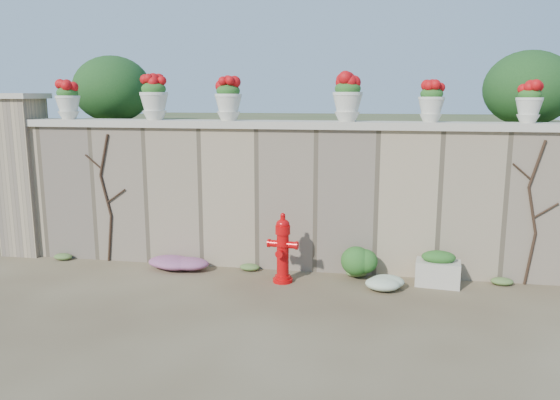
# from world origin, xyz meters

# --- Properties ---
(ground) EXTENTS (80.00, 80.00, 0.00)m
(ground) POSITION_xyz_m (0.00, 0.00, 0.00)
(ground) COLOR #4B3A25
(ground) RESTS_ON ground
(stone_wall) EXTENTS (8.00, 0.40, 2.00)m
(stone_wall) POSITION_xyz_m (0.00, 1.80, 1.00)
(stone_wall) COLOR #9A8666
(stone_wall) RESTS_ON ground
(wall_cap) EXTENTS (8.10, 0.52, 0.10)m
(wall_cap) POSITION_xyz_m (0.00, 1.80, 2.05)
(wall_cap) COLOR beige
(wall_cap) RESTS_ON stone_wall
(gate_pillar) EXTENTS (0.72, 0.72, 2.48)m
(gate_pillar) POSITION_xyz_m (-4.15, 1.80, 1.26)
(gate_pillar) COLOR #9A8666
(gate_pillar) RESTS_ON ground
(raised_fill) EXTENTS (9.00, 6.00, 2.00)m
(raised_fill) POSITION_xyz_m (0.00, 5.00, 1.00)
(raised_fill) COLOR #384C23
(raised_fill) RESTS_ON ground
(back_shrub_left) EXTENTS (1.30, 1.30, 1.10)m
(back_shrub_left) POSITION_xyz_m (-3.20, 3.00, 2.55)
(back_shrub_left) COLOR #143814
(back_shrub_left) RESTS_ON raised_fill
(back_shrub_right) EXTENTS (1.30, 1.30, 1.10)m
(back_shrub_right) POSITION_xyz_m (3.40, 3.00, 2.55)
(back_shrub_right) COLOR #143814
(back_shrub_right) RESTS_ON raised_fill
(vine_left) EXTENTS (0.60, 0.04, 1.91)m
(vine_left) POSITION_xyz_m (-2.67, 1.58, 0.99)
(vine_left) COLOR black
(vine_left) RESTS_ON ground
(vine_right) EXTENTS (0.60, 0.04, 1.91)m
(vine_right) POSITION_xyz_m (3.23, 1.58, 0.99)
(vine_right) COLOR black
(vine_right) RESTS_ON ground
(fire_hydrant) EXTENTS (0.41, 0.29, 0.93)m
(fire_hydrant) POSITION_xyz_m (0.04, 1.12, 0.47)
(fire_hydrant) COLOR #C30709
(fire_hydrant) RESTS_ON ground
(planter_box) EXTENTS (0.59, 0.39, 0.47)m
(planter_box) POSITION_xyz_m (2.06, 1.34, 0.22)
(planter_box) COLOR beige
(planter_box) RESTS_ON ground
(green_shrub) EXTENTS (0.63, 0.57, 0.60)m
(green_shrub) POSITION_xyz_m (1.08, 1.41, 0.30)
(green_shrub) COLOR #1E5119
(green_shrub) RESTS_ON ground
(magenta_clump) EXTENTS (0.87, 0.58, 0.23)m
(magenta_clump) POSITION_xyz_m (-1.50, 1.35, 0.12)
(magenta_clump) COLOR #CF29B2
(magenta_clump) RESTS_ON ground
(white_flowers) EXTENTS (0.57, 0.45, 0.20)m
(white_flowers) POSITION_xyz_m (1.40, 1.07, 0.10)
(white_flowers) COLOR white
(white_flowers) RESTS_ON ground
(urn_pot_0) EXTENTS (0.36, 0.36, 0.56)m
(urn_pot_0) POSITION_xyz_m (-3.31, 1.80, 2.38)
(urn_pot_0) COLOR beige
(urn_pot_0) RESTS_ON wall_cap
(urn_pot_1) EXTENTS (0.40, 0.40, 0.63)m
(urn_pot_1) POSITION_xyz_m (-1.96, 1.80, 2.41)
(urn_pot_1) COLOR beige
(urn_pot_1) RESTS_ON wall_cap
(urn_pot_2) EXTENTS (0.38, 0.38, 0.60)m
(urn_pot_2) POSITION_xyz_m (-0.85, 1.80, 2.40)
(urn_pot_2) COLOR beige
(urn_pot_2) RESTS_ON wall_cap
(urn_pot_3) EXTENTS (0.40, 0.40, 0.63)m
(urn_pot_3) POSITION_xyz_m (0.81, 1.80, 2.41)
(urn_pot_3) COLOR beige
(urn_pot_3) RESTS_ON wall_cap
(urn_pot_4) EXTENTS (0.34, 0.34, 0.53)m
(urn_pot_4) POSITION_xyz_m (1.91, 1.80, 2.36)
(urn_pot_4) COLOR beige
(urn_pot_4) RESTS_ON wall_cap
(urn_pot_5) EXTENTS (0.33, 0.33, 0.52)m
(urn_pot_5) POSITION_xyz_m (3.12, 1.80, 2.36)
(urn_pot_5) COLOR beige
(urn_pot_5) RESTS_ON wall_cap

